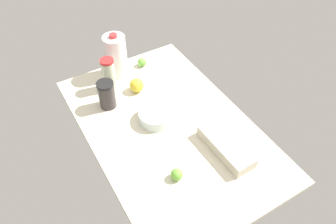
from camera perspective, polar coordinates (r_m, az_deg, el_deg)
countertop at (r=163.92cm, az=-0.00°, el=-2.79°), size 120.00×76.00×3.00cm
mixing_bowl at (r=163.82cm, az=-2.13°, el=-0.64°), size 17.39×17.39×5.58cm
egg_carton at (r=152.99cm, az=10.04°, el=-5.98°), size 30.04×12.14×6.00cm
milk_jug at (r=187.10cm, az=-9.06°, el=9.62°), size 12.22×12.22×26.41cm
tumbler_cup at (r=179.73cm, az=-10.26°, el=6.50°), size 7.26×7.26×18.92cm
shaker_bottle at (r=170.31cm, az=-10.63°, el=3.01°), size 8.79×8.79×15.44cm
lime_beside_bowl at (r=142.48cm, az=1.53°, el=-10.83°), size 5.29×5.29×5.29cm
lime_near_front at (r=196.99cm, az=-4.57°, el=8.61°), size 5.07×5.07×5.07cm
lemon_by_jug at (r=179.38cm, az=-5.49°, el=4.65°), size 7.71×7.71×7.71cm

